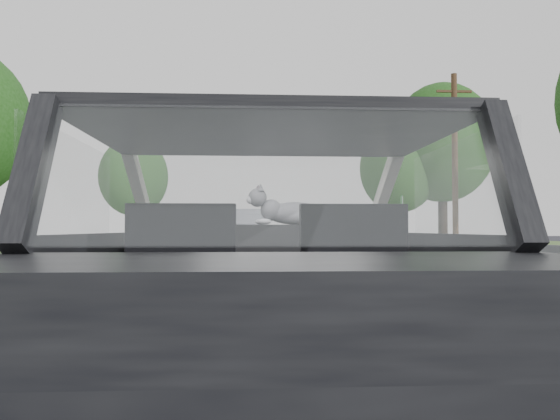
{
  "coord_description": "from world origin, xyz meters",
  "views": [
    {
      "loc": [
        -0.09,
        -2.94,
        0.97
      ],
      "look_at": [
        0.11,
        0.5,
        1.09
      ],
      "focal_mm": 35.0,
      "sensor_mm": 36.0,
      "label": 1
    }
  ],
  "objects": [
    {
      "name": "guardrail",
      "position": [
        4.3,
        10.0,
        0.58
      ],
      "size": [
        0.05,
        90.0,
        0.32
      ],
      "primitive_type": "cube",
      "color": "gray",
      "rests_on": "ground"
    },
    {
      "name": "highway_sign",
      "position": [
        7.09,
        22.35,
        1.26
      ],
      "size": [
        0.43,
        0.99,
        2.53
      ],
      "primitive_type": "cube",
      "rotation": [
        0.0,
        0.0,
        -0.34
      ],
      "color": "#0B4813",
      "rests_on": "ground"
    },
    {
      "name": "utility_pole",
      "position": [
        8.53,
        19.43,
        3.76
      ],
      "size": [
        0.32,
        0.32,
        7.53
      ],
      "primitive_type": "cylinder",
      "rotation": [
        0.0,
        0.0,
        -0.4
      ],
      "color": "#4D3727",
      "rests_on": "ground"
    },
    {
      "name": "tree_6",
      "position": [
        -7.55,
        32.55,
        3.34
      ],
      "size": [
        4.59,
        4.59,
        6.68
      ],
      "primitive_type": null,
      "rotation": [
        0.0,
        0.0,
        0.04
      ],
      "color": "#173E0F",
      "rests_on": "ground"
    },
    {
      "name": "passenger_seat",
      "position": [
        0.4,
        -0.29,
        0.88
      ],
      "size": [
        0.5,
        0.72,
        0.42
      ],
      "primitive_type": "cube",
      "color": "black",
      "rests_on": "subject_car"
    },
    {
      "name": "tree_2",
      "position": [
        8.95,
        29.48,
        3.58
      ],
      "size": [
        6.07,
        6.07,
        7.17
      ],
      "primitive_type": null,
      "rotation": [
        0.0,
        0.0,
        -0.35
      ],
      "color": "#173E0F",
      "rests_on": "ground"
    },
    {
      "name": "other_car",
      "position": [
        -0.39,
        15.08,
        0.82
      ],
      "size": [
        2.21,
        5.07,
        1.64
      ],
      "primitive_type": "imported",
      "rotation": [
        0.0,
        0.0,
        -0.05
      ],
      "color": "#989DA9",
      "rests_on": "ground"
    },
    {
      "name": "subject_car",
      "position": [
        0.0,
        0.0,
        0.72
      ],
      "size": [
        1.8,
        4.0,
        1.45
      ],
      "primitive_type": "cube",
      "color": "black",
      "rests_on": "ground"
    },
    {
      "name": "cat",
      "position": [
        0.21,
        0.59,
        1.08
      ],
      "size": [
        0.6,
        0.31,
        0.26
      ],
      "primitive_type": "ellipsoid",
      "rotation": [
        0.0,
        0.0,
        0.24
      ],
      "color": "#909199",
      "rests_on": "dashboard"
    },
    {
      "name": "ground",
      "position": [
        0.0,
        0.0,
        0.0
      ],
      "size": [
        140.0,
        140.0,
        0.0
      ],
      "primitive_type": "plane",
      "color": "black",
      "rests_on": "ground"
    },
    {
      "name": "driver_seat",
      "position": [
        -0.4,
        -0.29,
        0.88
      ],
      "size": [
        0.5,
        0.72,
        0.42
      ],
      "primitive_type": "cube",
      "color": "black",
      "rests_on": "subject_car"
    },
    {
      "name": "tree_3",
      "position": [
        11.57,
        29.32,
        4.77
      ],
      "size": [
        7.36,
        7.36,
        9.54
      ],
      "primitive_type": null,
      "rotation": [
        0.0,
        0.0,
        0.19
      ],
      "color": "#173E0F",
      "rests_on": "ground"
    },
    {
      "name": "steering_wheel",
      "position": [
        -0.4,
        0.33,
        0.92
      ],
      "size": [
        0.36,
        0.36,
        0.04
      ],
      "primitive_type": "torus",
      "color": "black",
      "rests_on": "dashboard"
    },
    {
      "name": "dashboard",
      "position": [
        0.0,
        0.62,
        0.85
      ],
      "size": [
        1.58,
        0.45,
        0.3
      ],
      "primitive_type": "cube",
      "color": "black",
      "rests_on": "subject_car"
    }
  ]
}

